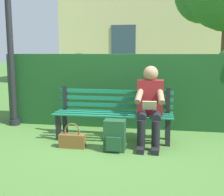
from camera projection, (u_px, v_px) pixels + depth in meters
ground at (113, 140)px, 4.46m from camera, size 60.00×60.00×0.00m
park_bench at (114, 112)px, 4.46m from camera, size 1.83×0.48×0.82m
person_seated at (150, 104)px, 4.17m from camera, size 0.44×0.73×1.16m
hedge_backdrop at (145, 88)px, 5.29m from camera, size 5.08×0.77×1.44m
building_facade at (191, 8)px, 11.31m from camera, size 10.04×2.99×6.21m
backpack at (115, 136)px, 3.93m from camera, size 0.29×0.27×0.44m
handbag at (72, 140)px, 4.08m from camera, size 0.38×0.12×0.36m
lamp_post at (9, 20)px, 5.06m from camera, size 0.26×0.26×3.30m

